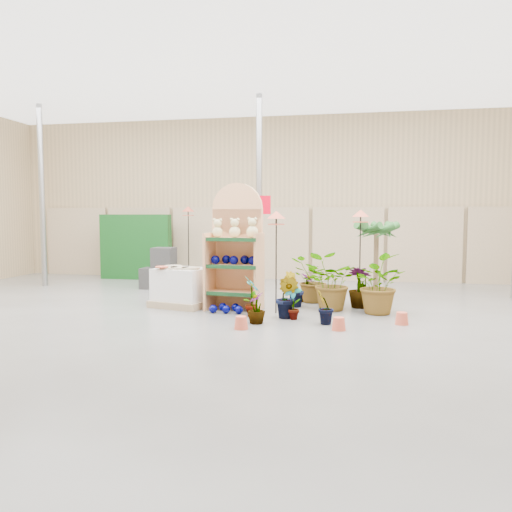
{
  "coord_description": "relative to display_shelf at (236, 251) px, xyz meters",
  "views": [
    {
      "loc": [
        2.04,
        -7.79,
        1.76
      ],
      "look_at": [
        0.3,
        1.5,
        1.0
      ],
      "focal_mm": 35.0,
      "sensor_mm": 36.0,
      "label": 1
    }
  ],
  "objects": [
    {
      "name": "teddy_bears",
      "position": [
        0.03,
        -0.11,
        0.42
      ],
      "size": [
        0.88,
        0.22,
        0.37
      ],
      "color": "#CFC386",
      "rests_on": "display_shelf"
    },
    {
      "name": "pallet_stack",
      "position": [
        -1.08,
        -0.03,
        -0.72
      ],
      "size": [
        1.24,
        1.12,
        0.78
      ],
      "rotation": [
        0.0,
        0.0,
        -0.25
      ],
      "color": "#998365",
      "rests_on": "ground"
    },
    {
      "name": "potted_plant_0",
      "position": [
        0.45,
        -0.78,
        -0.73
      ],
      "size": [
        0.26,
        0.38,
        0.72
      ],
      "primitive_type": "imported",
      "rotation": [
        0.0,
        0.0,
        1.59
      ],
      "color": "#225821",
      "rests_on": "ground"
    },
    {
      "name": "offer_sign",
      "position": [
        0.17,
        1.54,
        0.48
      ],
      "size": [
        0.5,
        0.08,
        2.2
      ],
      "color": "gray",
      "rests_on": "ground"
    },
    {
      "name": "potted_plant_4",
      "position": [
        2.44,
        0.77,
        -0.72
      ],
      "size": [
        0.35,
        0.45,
        0.75
      ],
      "primitive_type": "imported",
      "rotation": [
        0.0,
        0.0,
        4.48
      ],
      "color": "#225821",
      "rests_on": "ground"
    },
    {
      "name": "potted_plant_11",
      "position": [
        1.27,
        0.94,
        -0.8
      ],
      "size": [
        0.36,
        0.36,
        0.58
      ],
      "primitive_type": "imported",
      "rotation": [
        0.0,
        0.0,
        1.45
      ],
      "color": "#225821",
      "rests_on": "ground"
    },
    {
      "name": "potted_plant_8",
      "position": [
        1.19,
        -0.87,
        -0.78
      ],
      "size": [
        0.38,
        0.33,
        0.62
      ],
      "primitive_type": "imported",
      "rotation": [
        0.0,
        0.0,
        5.88
      ],
      "color": "#225821",
      "rests_on": "ground"
    },
    {
      "name": "potted_plant_2",
      "position": [
        1.76,
        0.09,
        -0.56
      ],
      "size": [
        0.97,
        0.84,
        1.06
      ],
      "primitive_type": "imported",
      "rotation": [
        0.0,
        0.0,
        3.12
      ],
      "color": "#225821",
      "rests_on": "ground"
    },
    {
      "name": "room",
      "position": [
        0.07,
        -0.53,
        1.12
      ],
      "size": [
        15.2,
        12.1,
        4.7
      ],
      "color": "#5A5A58",
      "rests_on": "ground"
    },
    {
      "name": "potted_plant_3",
      "position": [
        2.33,
        0.49,
        -0.69
      ],
      "size": [
        0.56,
        0.56,
        0.8
      ],
      "primitive_type": "imported",
      "rotation": [
        0.0,
        0.0,
        2.83
      ],
      "color": "#225821",
      "rests_on": "ground"
    },
    {
      "name": "bird_table_back",
      "position": [
        -2.11,
        3.5,
        0.78
      ],
      "size": [
        0.34,
        0.34,
        2.01
      ],
      "color": "black",
      "rests_on": "ground"
    },
    {
      "name": "potted_plant_9",
      "position": [
        1.74,
        -1.18,
        -0.81
      ],
      "size": [
        0.37,
        0.4,
        0.57
      ],
      "primitive_type": "imported",
      "rotation": [
        0.0,
        0.0,
        4.21
      ],
      "color": "#225821",
      "rests_on": "ground"
    },
    {
      "name": "gazing_balls_shelf",
      "position": [
        0.0,
        -0.15,
        -0.15
      ],
      "size": [
        0.88,
        0.3,
        0.17
      ],
      "color": "#010357",
      "rests_on": "display_shelf"
    },
    {
      "name": "potted_plant_1",
      "position": [
        1.08,
        -0.81,
        -0.72
      ],
      "size": [
        0.51,
        0.47,
        0.75
      ],
      "primitive_type": "imported",
      "rotation": [
        0.0,
        0.0,
        5.87
      ],
      "color": "#225821",
      "rests_on": "ground"
    },
    {
      "name": "potted_plant_7",
      "position": [
        0.63,
        -1.3,
        -0.83
      ],
      "size": [
        0.37,
        0.37,
        0.52
      ],
      "primitive_type": "imported",
      "rotation": [
        0.0,
        0.0,
        5.07
      ],
      "color": "#225821",
      "rests_on": "ground"
    },
    {
      "name": "potted_plant_10",
      "position": [
        2.6,
        -0.06,
        -0.55
      ],
      "size": [
        1.14,
        1.21,
        1.08
      ],
      "primitive_type": "imported",
      "rotation": [
        0.0,
        0.0,
        1.95
      ],
      "color": "#225821",
      "rests_on": "ground"
    },
    {
      "name": "gazing_balls_floor",
      "position": [
        -0.06,
        -0.49,
        -1.02
      ],
      "size": [
        0.63,
        0.39,
        0.15
      ],
      "color": "#010357",
      "rests_on": "ground"
    },
    {
      "name": "trellis_stock",
      "position": [
        -3.73,
        3.76,
        -0.19
      ],
      "size": [
        2.0,
        0.3,
        1.8
      ],
      "primitive_type": "cube",
      "color": "#0D3F13",
      "rests_on": "ground"
    },
    {
      "name": "potted_plant_6",
      "position": [
        1.39,
        0.86,
        -0.63
      ],
      "size": [
        1.05,
        1.09,
        0.93
      ],
      "primitive_type": "imported",
      "rotation": [
        0.0,
        0.0,
        4.16
      ],
      "color": "#225821",
      "rests_on": "ground"
    },
    {
      "name": "potted_plant_5",
      "position": [
        1.08,
        0.31,
        -0.75
      ],
      "size": [
        0.46,
        0.41,
        0.69
      ],
      "primitive_type": "imported",
      "rotation": [
        0.0,
        0.0,
        3.47
      ],
      "color": "#225821",
      "rests_on": "ground"
    },
    {
      "name": "display_shelf",
      "position": [
        0.0,
        0.0,
        0.0
      ],
      "size": [
        1.06,
        0.74,
        2.39
      ],
      "rotation": [
        0.0,
        0.0,
        -0.12
      ],
      "color": "tan",
      "rests_on": "ground"
    },
    {
      "name": "charcoal_planters",
      "position": [
        -2.38,
        2.15,
        -0.68
      ],
      "size": [
        0.8,
        0.5,
        1.0
      ],
      "color": "black",
      "rests_on": "ground"
    },
    {
      "name": "palm",
      "position": [
        2.66,
        1.27,
        0.4
      ],
      "size": [
        0.7,
        0.7,
        1.75
      ],
      "color": "brown",
      "rests_on": "ground"
    },
    {
      "name": "bird_table_front",
      "position": [
        0.82,
        -0.37,
        0.63
      ],
      "size": [
        0.34,
        0.34,
        1.85
      ],
      "color": "black",
      "rests_on": "ground"
    },
    {
      "name": "bird_table_right",
      "position": [
        2.33,
        0.75,
        0.66
      ],
      "size": [
        0.34,
        0.34,
        1.88
      ],
      "color": "black",
      "rests_on": "ground"
    }
  ]
}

